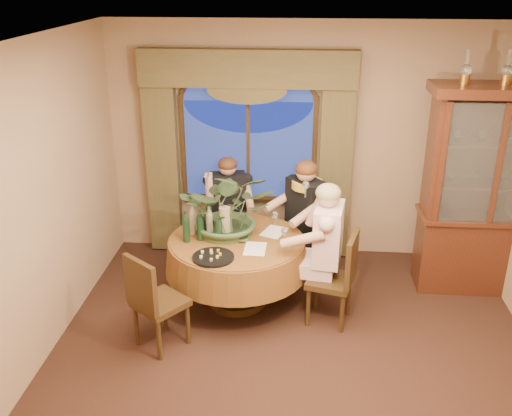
# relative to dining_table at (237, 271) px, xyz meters

# --- Properties ---
(floor) EXTENTS (5.00, 5.00, 0.00)m
(floor) POSITION_rel_dining_table_xyz_m (0.61, -1.19, -0.38)
(floor) COLOR black
(floor) RESTS_ON ground
(wall_back) EXTENTS (4.50, 0.00, 4.50)m
(wall_back) POSITION_rel_dining_table_xyz_m (0.61, 1.31, 1.02)
(wall_back) COLOR #997759
(wall_back) RESTS_ON ground
(ceiling) EXTENTS (5.00, 5.00, 0.00)m
(ceiling) POSITION_rel_dining_table_xyz_m (0.61, -1.19, 2.42)
(ceiling) COLOR white
(ceiling) RESTS_ON wall_back
(window) EXTENTS (1.62, 0.10, 1.32)m
(window) POSITION_rel_dining_table_xyz_m (0.01, 1.24, 0.92)
(window) COLOR navy
(window) RESTS_ON wall_back
(arched_transom) EXTENTS (1.60, 0.06, 0.44)m
(arched_transom) POSITION_rel_dining_table_xyz_m (0.01, 1.24, 1.71)
(arched_transom) COLOR navy
(arched_transom) RESTS_ON wall_back
(drapery_left) EXTENTS (0.38, 0.14, 2.32)m
(drapery_left) POSITION_rel_dining_table_xyz_m (-1.02, 1.19, 0.80)
(drapery_left) COLOR #494124
(drapery_left) RESTS_ON floor
(drapery_right) EXTENTS (0.38, 0.14, 2.32)m
(drapery_right) POSITION_rel_dining_table_xyz_m (1.04, 1.19, 0.80)
(drapery_right) COLOR #494124
(drapery_right) RESTS_ON floor
(swag_valance) EXTENTS (2.45, 0.16, 0.42)m
(swag_valance) POSITION_rel_dining_table_xyz_m (0.01, 1.16, 1.90)
(swag_valance) COLOR #494124
(swag_valance) RESTS_ON wall_back
(dining_table) EXTENTS (1.54, 1.54, 0.75)m
(dining_table) POSITION_rel_dining_table_xyz_m (0.00, 0.00, 0.00)
(dining_table) COLOR maroon
(dining_table) RESTS_ON floor
(china_cabinet) EXTENTS (1.39, 0.55, 2.25)m
(china_cabinet) POSITION_rel_dining_table_xyz_m (2.59, 0.56, 0.75)
(china_cabinet) COLOR #39180F
(china_cabinet) RESTS_ON floor
(oil_lamp_left) EXTENTS (0.11, 0.11, 0.34)m
(oil_lamp_left) POSITION_rel_dining_table_xyz_m (2.20, 0.56, 2.05)
(oil_lamp_left) COLOR #A5722D
(oil_lamp_left) RESTS_ON china_cabinet
(oil_lamp_center) EXTENTS (0.11, 0.11, 0.34)m
(oil_lamp_center) POSITION_rel_dining_table_xyz_m (2.59, 0.56, 2.05)
(oil_lamp_center) COLOR #A5722D
(oil_lamp_center) RESTS_ON china_cabinet
(chair_right) EXTENTS (0.51, 0.51, 0.96)m
(chair_right) POSITION_rel_dining_table_xyz_m (0.96, -0.25, 0.10)
(chair_right) COLOR black
(chair_right) RESTS_ON floor
(chair_back_right) EXTENTS (0.59, 0.59, 0.96)m
(chair_back_right) POSITION_rel_dining_table_xyz_m (0.68, 0.74, 0.10)
(chair_back_right) COLOR black
(chair_back_right) RESTS_ON floor
(chair_back) EXTENTS (0.49, 0.49, 0.96)m
(chair_back) POSITION_rel_dining_table_xyz_m (-0.21, 1.03, 0.10)
(chair_back) COLOR black
(chair_back) RESTS_ON floor
(chair_front_left) EXTENTS (0.59, 0.59, 0.96)m
(chair_front_left) POSITION_rel_dining_table_xyz_m (-0.62, -0.79, 0.10)
(chair_front_left) COLOR black
(chair_front_left) RESTS_ON floor
(person_pink) EXTENTS (0.54, 0.58, 1.43)m
(person_pink) POSITION_rel_dining_table_xyz_m (0.92, -0.14, 0.34)
(person_pink) COLOR beige
(person_pink) RESTS_ON floor
(person_back) EXTENTS (0.55, 0.52, 1.31)m
(person_back) POSITION_rel_dining_table_xyz_m (-0.21, 0.99, 0.28)
(person_back) COLOR black
(person_back) RESTS_ON floor
(person_scarf) EXTENTS (0.68, 0.69, 1.41)m
(person_scarf) POSITION_rel_dining_table_xyz_m (0.71, 0.61, 0.33)
(person_scarf) COLOR black
(person_scarf) RESTS_ON floor
(stoneware_vase) EXTENTS (0.16, 0.16, 0.30)m
(stoneware_vase) POSITION_rel_dining_table_xyz_m (-0.13, 0.11, 0.52)
(stoneware_vase) COLOR #998261
(stoneware_vase) RESTS_ON dining_table
(centerpiece_plant) EXTENTS (0.96, 1.07, 0.83)m
(centerpiece_plant) POSITION_rel_dining_table_xyz_m (-0.09, 0.16, 0.99)
(centerpiece_plant) COLOR #3B5533
(centerpiece_plant) RESTS_ON dining_table
(olive_bowl) EXTENTS (0.15, 0.15, 0.05)m
(olive_bowl) POSITION_rel_dining_table_xyz_m (0.06, -0.04, 0.40)
(olive_bowl) COLOR #48582E
(olive_bowl) RESTS_ON dining_table
(cheese_platter) EXTENTS (0.40, 0.40, 0.02)m
(cheese_platter) POSITION_rel_dining_table_xyz_m (-0.17, -0.44, 0.39)
(cheese_platter) COLOR black
(cheese_platter) RESTS_ON dining_table
(wine_bottle_0) EXTENTS (0.07, 0.07, 0.33)m
(wine_bottle_0) POSITION_rel_dining_table_xyz_m (-0.36, -0.05, 0.54)
(wine_bottle_0) COLOR black
(wine_bottle_0) RESTS_ON dining_table
(wine_bottle_1) EXTENTS (0.07, 0.07, 0.33)m
(wine_bottle_1) POSITION_rel_dining_table_xyz_m (-0.16, -0.11, 0.54)
(wine_bottle_1) COLOR black
(wine_bottle_1) RESTS_ON dining_table
(wine_bottle_2) EXTENTS (0.07, 0.07, 0.33)m
(wine_bottle_2) POSITION_rel_dining_table_xyz_m (-0.46, 0.08, 0.54)
(wine_bottle_2) COLOR tan
(wine_bottle_2) RESTS_ON dining_table
(wine_bottle_3) EXTENTS (0.07, 0.07, 0.33)m
(wine_bottle_3) POSITION_rel_dining_table_xyz_m (-0.28, 0.04, 0.54)
(wine_bottle_3) COLOR tan
(wine_bottle_3) RESTS_ON dining_table
(wine_bottle_4) EXTENTS (0.07, 0.07, 0.33)m
(wine_bottle_4) POSITION_rel_dining_table_xyz_m (-0.31, 0.21, 0.54)
(wine_bottle_4) COLOR black
(wine_bottle_4) RESTS_ON dining_table
(wine_bottle_5) EXTENTS (0.07, 0.07, 0.33)m
(wine_bottle_5) POSITION_rel_dining_table_xyz_m (-0.50, -0.10, 0.54)
(wine_bottle_5) COLOR black
(wine_bottle_5) RESTS_ON dining_table
(tasting_paper_0) EXTENTS (0.22, 0.31, 0.00)m
(tasting_paper_0) POSITION_rel_dining_table_xyz_m (0.21, -0.21, 0.38)
(tasting_paper_0) COLOR white
(tasting_paper_0) RESTS_ON dining_table
(tasting_paper_1) EXTENTS (0.30, 0.36, 0.00)m
(tasting_paper_1) POSITION_rel_dining_table_xyz_m (0.37, 0.19, 0.38)
(tasting_paper_1) COLOR white
(tasting_paper_1) RESTS_ON dining_table
(wine_glass_person_pink) EXTENTS (0.07, 0.07, 0.18)m
(wine_glass_person_pink) POSITION_rel_dining_table_xyz_m (0.49, -0.07, 0.46)
(wine_glass_person_pink) COLOR silver
(wine_glass_person_pink) RESTS_ON dining_table
(wine_glass_person_back) EXTENTS (0.07, 0.07, 0.18)m
(wine_glass_person_back) POSITION_rel_dining_table_xyz_m (-0.10, 0.48, 0.46)
(wine_glass_person_back) COLOR silver
(wine_glass_person_back) RESTS_ON dining_table
(wine_glass_person_scarf) EXTENTS (0.07, 0.07, 0.18)m
(wine_glass_person_scarf) POSITION_rel_dining_table_xyz_m (0.37, 0.32, 0.46)
(wine_glass_person_scarf) COLOR silver
(wine_glass_person_scarf) RESTS_ON dining_table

